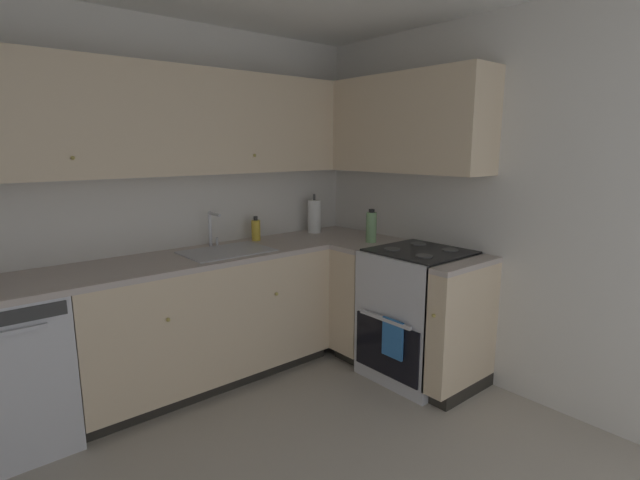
{
  "coord_description": "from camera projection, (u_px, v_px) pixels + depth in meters",
  "views": [
    {
      "loc": [
        -0.97,
        -1.52,
        1.61
      ],
      "look_at": [
        0.98,
        0.82,
        1.01
      ],
      "focal_mm": 26.74,
      "sensor_mm": 36.0,
      "label": 1
    }
  ],
  "objects": [
    {
      "name": "wall_back",
      "position": [
        118.0,
        208.0,
        3.1
      ],
      "size": [
        3.87,
        0.05,
        2.44
      ],
      "primitive_type": "cube",
      "color": "silver",
      "rests_on": "ground_plane"
    },
    {
      "name": "wall_right",
      "position": [
        513.0,
        209.0,
        3.03
      ],
      "size": [
        0.05,
        3.43,
        2.44
      ],
      "primitive_type": "cube",
      "color": "silver",
      "rests_on": "ground_plane"
    },
    {
      "name": "dishwasher",
      "position": [
        3.0,
        372.0,
        2.53
      ],
      "size": [
        0.6,
        0.63,
        0.87
      ],
      "color": "silver",
      "rests_on": "ground_plane"
    },
    {
      "name": "lower_cabinets_back",
      "position": [
        205.0,
        320.0,
        3.27
      ],
      "size": [
        1.74,
        0.62,
        0.87
      ],
      "color": "beige",
      "rests_on": "ground_plane"
    },
    {
      "name": "countertop_back",
      "position": [
        202.0,
        257.0,
        3.18
      ],
      "size": [
        2.94,
        0.6,
        0.03
      ],
      "primitive_type": "cube",
      "color": "#B7A89E",
      "rests_on": "lower_cabinets_back"
    },
    {
      "name": "lower_cabinets_right",
      "position": [
        399.0,
        311.0,
        3.46
      ],
      "size": [
        0.62,
        1.03,
        0.87
      ],
      "color": "beige",
      "rests_on": "ground_plane"
    },
    {
      "name": "countertop_right",
      "position": [
        401.0,
        251.0,
        3.37
      ],
      "size": [
        0.6,
        1.03,
        0.03
      ],
      "color": "#B7A89E",
      "rests_on": "lower_cabinets_right"
    },
    {
      "name": "oven_range",
      "position": [
        418.0,
        313.0,
        3.35
      ],
      "size": [
        0.68,
        0.62,
        1.05
      ],
      "color": "silver",
      "rests_on": "ground_plane"
    },
    {
      "name": "upper_cabinets_back",
      "position": [
        162.0,
        121.0,
        3.02
      ],
      "size": [
        2.62,
        0.34,
        0.68
      ],
      "color": "beige"
    },
    {
      "name": "upper_cabinets_right",
      "position": [
        391.0,
        125.0,
        3.48
      ],
      "size": [
        0.32,
        1.56,
        0.68
      ],
      "color": "beige"
    },
    {
      "name": "sink",
      "position": [
        227.0,
        257.0,
        3.27
      ],
      "size": [
        0.58,
        0.4,
        0.1
      ],
      "color": "#B7B7BC",
      "rests_on": "countertop_back"
    },
    {
      "name": "faucet",
      "position": [
        212.0,
        226.0,
        3.4
      ],
      "size": [
        0.07,
        0.16,
        0.25
      ],
      "color": "silver",
      "rests_on": "countertop_back"
    },
    {
      "name": "soap_bottle",
      "position": [
        256.0,
        230.0,
        3.64
      ],
      "size": [
        0.07,
        0.07,
        0.19
      ],
      "color": "gold",
      "rests_on": "countertop_back"
    },
    {
      "name": "paper_towel_roll",
      "position": [
        314.0,
        216.0,
        3.97
      ],
      "size": [
        0.11,
        0.11,
        0.33
      ],
      "color": "white",
      "rests_on": "countertop_back"
    },
    {
      "name": "oil_bottle",
      "position": [
        371.0,
        227.0,
        3.57
      ],
      "size": [
        0.08,
        0.08,
        0.25
      ],
      "color": "#729E66",
      "rests_on": "countertop_right"
    }
  ]
}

